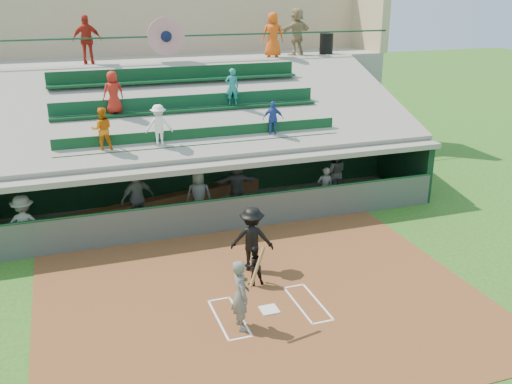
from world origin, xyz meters
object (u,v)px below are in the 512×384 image
object	(u,v)px
catcher	(254,266)
trash_bin	(326,44)
home_plate	(269,310)
batter_at_plate	(241,294)

from	to	relation	value
catcher	trash_bin	xyz separation A→B (m)	(7.27, 11.17, 4.48)
home_plate	batter_at_plate	world-z (taller)	batter_at_plate
trash_bin	catcher	bearing A→B (deg)	-123.05
batter_at_plate	catcher	distance (m)	2.08
home_plate	catcher	bearing A→B (deg)	87.40
home_plate	trash_bin	xyz separation A→B (m)	(7.33, 12.53, 5.02)
home_plate	trash_bin	distance (m)	15.36
home_plate	catcher	xyz separation A→B (m)	(0.06, 1.36, 0.53)
catcher	trash_bin	distance (m)	14.06
home_plate	batter_at_plate	distance (m)	1.31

